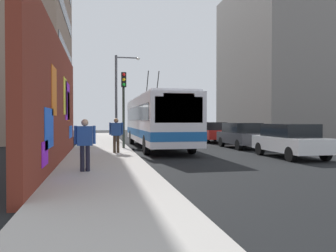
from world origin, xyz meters
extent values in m
plane|color=black|center=(0.00, 0.00, 0.00)|extent=(80.00, 80.00, 0.00)
cube|color=#ADA8A0|center=(0.00, 1.60, 0.07)|extent=(48.00, 3.20, 0.15)
cube|color=maroon|center=(-4.26, 3.35, 2.42)|extent=(13.48, 0.30, 4.84)
cube|color=yellow|center=(-2.49, 3.19, 2.80)|extent=(1.34, 0.02, 1.60)
cube|color=#8C19D8|center=(-8.33, 3.19, 0.87)|extent=(1.06, 0.02, 0.67)
cube|color=#8C19D8|center=(-1.34, 3.19, 2.65)|extent=(2.10, 0.02, 1.76)
cube|color=orange|center=(-0.86, 3.19, 2.42)|extent=(1.22, 0.02, 1.40)
cube|color=blue|center=(-7.48, 3.19, 1.53)|extent=(1.78, 0.02, 1.18)
cube|color=orange|center=(-6.29, 3.19, 2.71)|extent=(1.23, 0.02, 1.60)
cube|color=blue|center=(0.50, 3.19, 1.15)|extent=(1.94, 0.02, 0.62)
cube|color=gray|center=(12.88, 9.20, 9.24)|extent=(13.66, 9.40, 18.48)
cube|color=black|center=(12.88, 4.48, 4.40)|extent=(11.61, 0.04, 1.10)
cube|color=black|center=(12.88, 4.48, 7.60)|extent=(11.61, 0.04, 1.10)
cube|color=black|center=(12.88, 4.48, 10.80)|extent=(11.61, 0.04, 1.10)
cube|color=gray|center=(15.30, -17.00, 7.94)|extent=(13.69, 8.66, 15.88)
cube|color=black|center=(15.30, -21.35, 4.40)|extent=(11.64, 0.04, 1.10)
cube|color=black|center=(15.30, -21.35, 7.60)|extent=(11.64, 0.04, 1.10)
cube|color=black|center=(15.30, -21.35, 10.80)|extent=(11.64, 0.04, 1.10)
cube|color=silver|center=(2.90, -1.80, 1.77)|extent=(11.92, 2.62, 2.64)
cube|color=silver|center=(2.90, -1.80, 3.15)|extent=(11.45, 2.41, 0.12)
cube|color=#1959A5|center=(2.90, -1.80, 1.00)|extent=(11.94, 2.64, 0.44)
cube|color=black|center=(-3.05, -1.80, 2.23)|extent=(0.04, 2.22, 1.19)
cube|color=black|center=(2.90, -1.80, 2.16)|extent=(10.97, 2.65, 0.84)
cube|color=orange|center=(-3.04, -1.80, 2.84)|extent=(0.06, 1.44, 0.28)
cylinder|color=black|center=(4.68, -2.15, 3.99)|extent=(1.43, 0.06, 2.00)
cylinder|color=black|center=(4.68, -1.45, 3.99)|extent=(1.43, 0.06, 2.00)
cylinder|color=black|center=(-0.92, -2.99, 0.50)|extent=(1.00, 0.28, 1.00)
cylinder|color=black|center=(-0.92, -0.61, 0.50)|extent=(1.00, 0.28, 1.00)
cylinder|color=black|center=(6.71, -2.99, 0.50)|extent=(1.00, 0.28, 1.00)
cylinder|color=black|center=(6.71, -0.61, 0.50)|extent=(1.00, 0.28, 1.00)
cube|color=white|center=(-3.65, -7.00, 0.65)|extent=(4.18, 1.87, 0.66)
cube|color=black|center=(-3.56, -7.00, 1.28)|extent=(2.51, 1.68, 0.60)
cylinder|color=black|center=(-5.02, -7.83, 0.32)|extent=(0.64, 0.22, 0.64)
cylinder|color=black|center=(-5.02, -6.17, 0.32)|extent=(0.64, 0.22, 0.64)
cylinder|color=black|center=(-2.27, -7.83, 0.32)|extent=(0.64, 0.22, 0.64)
cylinder|color=black|center=(-2.27, -6.17, 0.32)|extent=(0.64, 0.22, 0.64)
cube|color=#38383D|center=(1.72, -7.00, 0.65)|extent=(4.15, 1.86, 0.66)
cube|color=black|center=(1.81, -7.00, 1.28)|extent=(2.49, 1.67, 0.60)
cylinder|color=black|center=(0.35, -7.83, 0.32)|extent=(0.64, 0.22, 0.64)
cylinder|color=black|center=(0.35, -6.17, 0.32)|extent=(0.64, 0.22, 0.64)
cylinder|color=black|center=(3.09, -7.83, 0.32)|extent=(0.64, 0.22, 0.64)
cylinder|color=black|center=(3.09, -6.17, 0.32)|extent=(0.64, 0.22, 0.64)
cube|color=#B21E19|center=(7.54, -7.00, 0.65)|extent=(4.45, 1.91, 0.66)
cube|color=black|center=(7.63, -7.00, 1.28)|extent=(2.67, 1.72, 0.60)
cylinder|color=black|center=(6.07, -7.85, 0.32)|extent=(0.64, 0.22, 0.64)
cylinder|color=black|center=(6.07, -6.15, 0.32)|extent=(0.64, 0.22, 0.64)
cylinder|color=black|center=(9.00, -7.85, 0.32)|extent=(0.64, 0.22, 0.64)
cylinder|color=black|center=(9.00, -6.15, 0.32)|extent=(0.64, 0.22, 0.64)
cylinder|color=#1E1E2D|center=(-6.95, 2.11, 0.56)|extent=(0.14, 0.14, 0.82)
cylinder|color=#1E1E2D|center=(-6.95, 2.28, 0.56)|extent=(0.14, 0.14, 0.82)
cube|color=#264C99|center=(-6.95, 2.19, 1.27)|extent=(0.22, 0.48, 0.61)
cylinder|color=#264C99|center=(-6.95, 1.91, 1.30)|extent=(0.09, 0.09, 0.58)
cylinder|color=#264C99|center=(-6.95, 2.48, 1.30)|extent=(0.09, 0.09, 0.58)
sphere|color=tan|center=(-6.95, 2.19, 1.69)|extent=(0.22, 0.22, 0.22)
cylinder|color=#3F3326|center=(-1.07, 0.82, 0.57)|extent=(0.14, 0.14, 0.84)
cylinder|color=#3F3326|center=(-1.07, 1.00, 0.57)|extent=(0.14, 0.14, 0.84)
cube|color=#264C99|center=(-1.07, 0.91, 1.31)|extent=(0.22, 0.49, 0.63)
cylinder|color=#264C99|center=(-1.07, 0.62, 1.34)|extent=(0.09, 0.09, 0.60)
cylinder|color=#264C99|center=(-1.07, 1.21, 1.34)|extent=(0.09, 0.09, 0.60)
sphere|color=#936B4C|center=(-1.07, 0.91, 1.74)|extent=(0.23, 0.23, 0.23)
cylinder|color=#2D382D|center=(1.63, 0.35, 2.32)|extent=(0.14, 0.14, 4.34)
cube|color=black|center=(1.41, 0.35, 4.04)|extent=(0.20, 0.28, 0.84)
sphere|color=red|center=(1.30, 0.35, 4.32)|extent=(0.18, 0.18, 0.18)
sphere|color=yellow|center=(1.30, 0.35, 4.04)|extent=(0.18, 0.18, 0.18)
sphere|color=green|center=(1.30, 0.35, 3.76)|extent=(0.18, 0.18, 0.18)
cylinder|color=#4C4C51|center=(7.67, 0.45, 3.37)|extent=(0.18, 0.18, 6.44)
cylinder|color=#4C4C51|center=(7.67, -0.38, 6.44)|extent=(0.10, 1.66, 0.10)
ellipsoid|color=silver|center=(7.67, -1.21, 6.39)|extent=(0.44, 0.28, 0.20)
cylinder|color=black|center=(1.72, -0.60, 0.00)|extent=(1.74, 1.74, 0.00)
camera|label=1|loc=(-17.87, 1.79, 1.78)|focal=36.11mm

